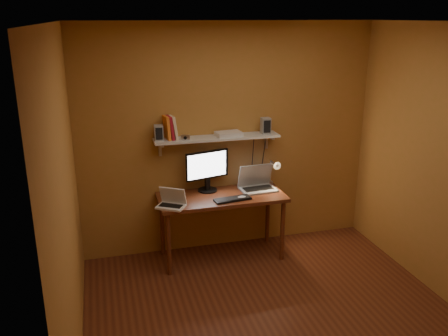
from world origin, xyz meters
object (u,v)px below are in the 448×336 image
object	(u,v)px
router	(229,134)
laptop	(257,183)
mouse	(242,197)
desk_lamp	(274,169)
shelf_camera	(185,137)
keyboard	(233,199)
desk	(222,203)
speaker_right	(266,126)
wall_shelf	(217,138)
speaker_left	(159,133)
netbook	(172,201)
monitor	(207,169)

from	to	relation	value
router	laptop	bearing A→B (deg)	-15.74
mouse	desk_lamp	world-z (taller)	desk_lamp
shelf_camera	router	xyz separation A→B (m)	(0.50, 0.06, -0.01)
desk_lamp	router	size ratio (longest dim) A/B	1.34
laptop	keyboard	size ratio (longest dim) A/B	1.03
desk	shelf_camera	xyz separation A→B (m)	(-0.37, 0.13, 0.74)
speaker_right	shelf_camera	xyz separation A→B (m)	(-0.93, -0.06, -0.06)
desk	keyboard	world-z (taller)	keyboard
wall_shelf	shelf_camera	distance (m)	0.37
desk_lamp	shelf_camera	bearing A→B (deg)	179.59
mouse	router	size ratio (longest dim) A/B	0.35
speaker_left	netbook	bearing A→B (deg)	-78.48
netbook	shelf_camera	distance (m)	0.70
wall_shelf	speaker_left	xyz separation A→B (m)	(-0.64, 0.00, 0.10)
keyboard	shelf_camera	distance (m)	0.83
monitor	mouse	world-z (taller)	monitor
desk	speaker_right	distance (m)	1.00
desk	desk_lamp	world-z (taller)	desk_lamp
wall_shelf	netbook	bearing A→B (deg)	-148.08
speaker_right	shelf_camera	distance (m)	0.94
monitor	shelf_camera	world-z (taller)	shelf_camera
wall_shelf	mouse	xyz separation A→B (m)	(0.19, -0.35, -0.59)
netbook	speaker_right	size ratio (longest dim) A/B	1.92
keyboard	wall_shelf	bearing A→B (deg)	95.15
netbook	keyboard	xyz separation A→B (m)	(0.66, 0.01, -0.05)
netbook	mouse	size ratio (longest dim) A/B	3.52
desk	desk_lamp	bearing A→B (deg)	10.81
keyboard	speaker_right	size ratio (longest dim) A/B	2.25
speaker_left	speaker_right	bearing A→B (deg)	2.21
netbook	shelf_camera	bearing A→B (deg)	86.40
desk	router	bearing A→B (deg)	55.10
netbook	mouse	world-z (taller)	netbook
netbook	router	size ratio (longest dim) A/B	1.23
desk	mouse	bearing A→B (deg)	-39.44
desk	netbook	xyz separation A→B (m)	(-0.58, -0.17, 0.14)
laptop	mouse	bearing A→B (deg)	-139.01
mouse	desk_lamp	bearing A→B (deg)	31.12
desk	speaker_left	size ratio (longest dim) A/B	8.42
laptop	mouse	size ratio (longest dim) A/B	4.26
netbook	desk	bearing A→B (deg)	48.08
router	monitor	bearing A→B (deg)	179.65
shelf_camera	mouse	bearing A→B (deg)	-27.47
monitor	shelf_camera	bearing A→B (deg)	178.36
monitor	keyboard	world-z (taller)	monitor
speaker_right	laptop	bearing A→B (deg)	-141.35
shelf_camera	speaker_left	bearing A→B (deg)	167.07
laptop	desk_lamp	distance (m)	0.26
laptop	router	world-z (taller)	router
mouse	desk	bearing A→B (deg)	141.11
netbook	keyboard	bearing A→B (deg)	32.61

